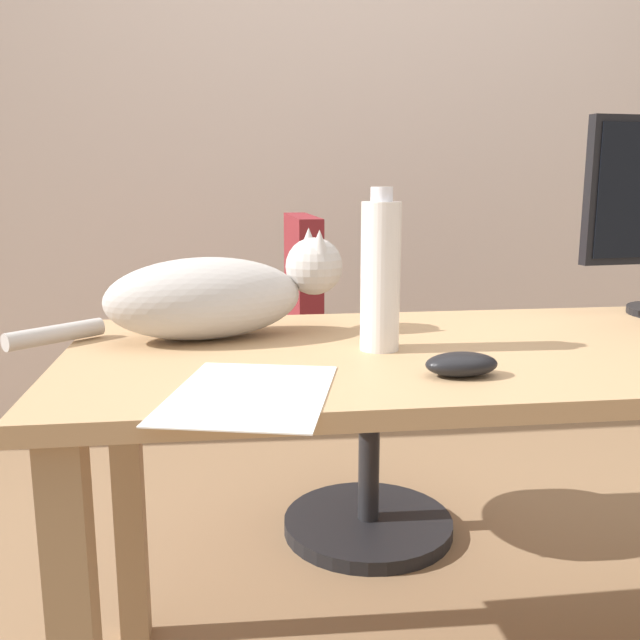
% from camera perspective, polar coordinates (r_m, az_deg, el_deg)
% --- Properties ---
extents(back_wall, '(6.00, 0.04, 2.60)m').
position_cam_1_polar(back_wall, '(2.75, 3.28, 17.74)').
color(back_wall, beige).
rests_on(back_wall, ground_plane).
extents(desk, '(1.57, 0.65, 0.71)m').
position_cam_1_polar(desk, '(1.32, 15.42, -6.13)').
color(desk, tan).
rests_on(desk, ground_plane).
extents(office_chair, '(0.48, 0.48, 0.90)m').
position_cam_1_polar(office_chair, '(1.95, 2.61, -6.82)').
color(office_chair, black).
rests_on(office_chair, ground_plane).
extents(cat, '(0.60, 0.26, 0.20)m').
position_cam_1_polar(cat, '(1.30, -8.41, 2.08)').
color(cat, '#B2ADA8').
rests_on(cat, desk).
extents(computer_mouse, '(0.11, 0.06, 0.04)m').
position_cam_1_polar(computer_mouse, '(1.06, 11.46, -3.56)').
color(computer_mouse, black).
rests_on(computer_mouse, desk).
extents(paper_sheet, '(0.28, 0.34, 0.00)m').
position_cam_1_polar(paper_sheet, '(0.97, -5.70, -5.96)').
color(paper_sheet, white).
rests_on(paper_sheet, desk).
extents(water_bottle, '(0.07, 0.07, 0.28)m').
position_cam_1_polar(water_bottle, '(1.19, 4.94, 3.70)').
color(water_bottle, silver).
rests_on(water_bottle, desk).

